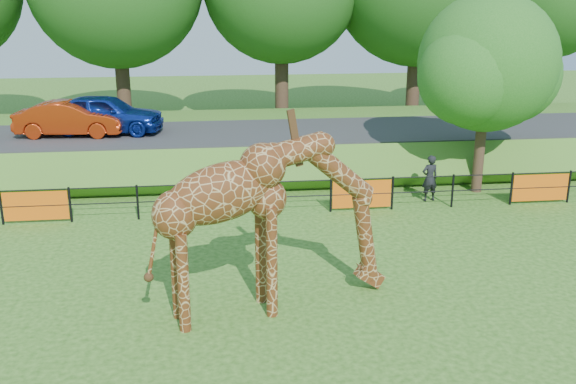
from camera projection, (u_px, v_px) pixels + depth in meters
name	position (u px, v px, depth m)	size (l,w,h in m)	color
ground	(305.00, 346.00, 12.60)	(90.00, 90.00, 0.00)	#285314
giraffe	(273.00, 224.00, 13.63)	(5.43, 1.00, 3.88)	#572B12
perimeter_fence	(268.00, 197.00, 20.03)	(28.07, 0.10, 1.10)	black
embankment	(252.00, 142.00, 27.12)	(40.00, 9.00, 1.30)	#285314
road	(254.00, 133.00, 25.49)	(40.00, 5.00, 0.12)	#2D2D30
car_blue	(105.00, 114.00, 24.98)	(1.80, 4.48, 1.53)	#132E9B
car_red	(70.00, 119.00, 24.50)	(1.41, 4.04, 1.33)	#A02B0B
visitor	(430.00, 178.00, 21.30)	(0.57, 0.37, 1.57)	black
tree_east	(489.00, 68.00, 21.36)	(5.40, 4.71, 6.76)	#352317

